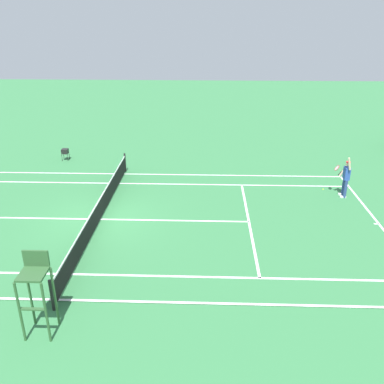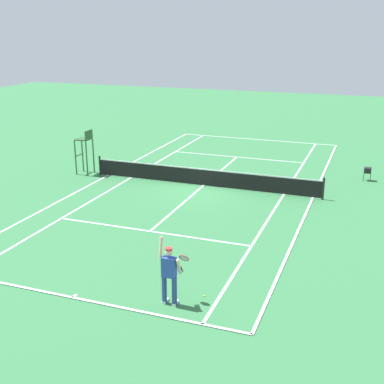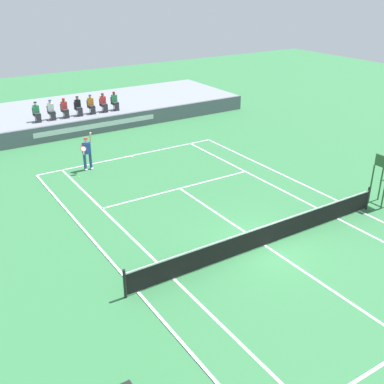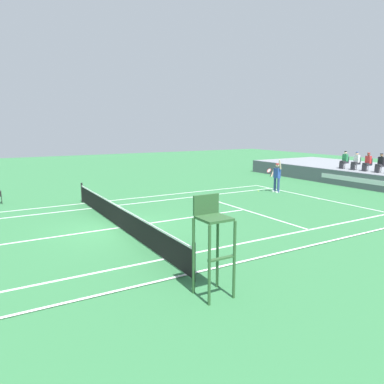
{
  "view_description": "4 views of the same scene",
  "coord_description": "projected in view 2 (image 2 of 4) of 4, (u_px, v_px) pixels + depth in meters",
  "views": [
    {
      "loc": [
        15.91,
        4.53,
        8.28
      ],
      "look_at": [
        -0.86,
        3.93,
        1.0
      ],
      "focal_mm": 38.97,
      "sensor_mm": 36.0,
      "label": 1
    },
    {
      "loc": [
        -8.0,
        23.22,
        7.72
      ],
      "look_at": [
        -0.86,
        3.93,
        1.0
      ],
      "focal_mm": 47.43,
      "sensor_mm": 36.0,
      "label": 2
    },
    {
      "loc": [
        -10.79,
        -11.62,
        9.5
      ],
      "look_at": [
        -0.86,
        3.93,
        1.0
      ],
      "focal_mm": 43.72,
      "sensor_mm": 36.0,
      "label": 3
    },
    {
      "loc": [
        13.69,
        -4.59,
        4.03
      ],
      "look_at": [
        -0.86,
        3.93,
        1.0
      ],
      "focal_mm": 33.83,
      "sensor_mm": 36.0,
      "label": 4
    }
  ],
  "objects": [
    {
      "name": "court",
      "position": [
        203.0,
        186.0,
        25.74
      ],
      "size": [
        11.08,
        23.88,
        0.03
      ],
      "color": "#337542",
      "rests_on": "ground"
    },
    {
      "name": "ball_hopper",
      "position": [
        368.0,
        170.0,
        26.55
      ],
      "size": [
        0.36,
        0.36,
        0.7
      ],
      "color": "black",
      "rests_on": "ground"
    },
    {
      "name": "tennis_player",
      "position": [
        169.0,
        274.0,
        14.49
      ],
      "size": [
        0.76,
        0.62,
        2.08
      ],
      "color": "navy",
      "rests_on": "ground"
    },
    {
      "name": "tennis_ball",
      "position": [
        204.0,
        296.0,
        15.19
      ],
      "size": [
        0.07,
        0.07,
        0.07
      ],
      "primitive_type": "sphere",
      "color": "#D1E533",
      "rests_on": "ground"
    },
    {
      "name": "ground_plane",
      "position": [
        203.0,
        186.0,
        25.74
      ],
      "size": [
        80.0,
        80.0,
        0.0
      ],
      "primitive_type": "plane",
      "color": "#337542"
    },
    {
      "name": "net",
      "position": [
        203.0,
        177.0,
        25.58
      ],
      "size": [
        11.98,
        0.1,
        1.07
      ],
      "color": "black",
      "rests_on": "ground"
    },
    {
      "name": "umpire_chair",
      "position": [
        85.0,
        146.0,
        27.5
      ],
      "size": [
        0.77,
        0.77,
        2.44
      ],
      "color": "#2D562D",
      "rests_on": "ground"
    }
  ]
}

